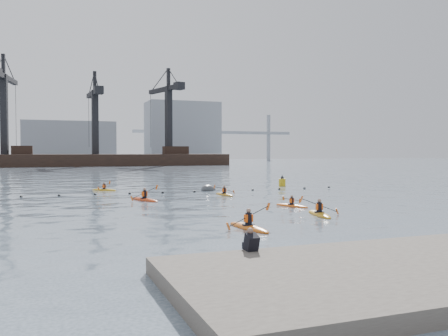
% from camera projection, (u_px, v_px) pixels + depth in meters
% --- Properties ---
extents(ground, '(400.00, 400.00, 0.00)m').
position_uv_depth(ground, '(307.00, 230.00, 23.22)').
color(ground, '#3C4C58').
rests_on(ground, ground).
extents(float_line, '(33.24, 0.73, 0.24)m').
position_uv_depth(float_line, '(178.00, 192.00, 44.15)').
color(float_line, black).
rests_on(float_line, ground).
extents(barge_pier, '(72.00, 19.30, 29.50)m').
position_uv_depth(barge_pier, '(95.00, 159.00, 126.10)').
color(barge_pier, black).
rests_on(barge_pier, ground).
extents(skyline, '(141.00, 28.00, 22.00)m').
position_uv_depth(skyline, '(91.00, 136.00, 164.43)').
color(skyline, gray).
rests_on(skyline, ground).
extents(kayaker_0, '(2.48, 3.65, 1.36)m').
position_uv_depth(kayaker_0, '(249.00, 226.00, 23.48)').
color(kayaker_0, '#D15E13').
rests_on(kayaker_0, ground).
extents(kayaker_1, '(2.39, 3.58, 1.31)m').
position_uv_depth(kayaker_1, '(319.00, 213.00, 28.44)').
color(kayaker_1, orange).
rests_on(kayaker_1, ground).
extents(kayaker_2, '(2.33, 3.56, 1.31)m').
position_uv_depth(kayaker_2, '(145.00, 199.00, 36.97)').
color(kayaker_2, '#BF3812').
rests_on(kayaker_2, ground).
extents(kayaker_3, '(2.04, 3.05, 1.06)m').
position_uv_depth(kayaker_3, '(224.00, 194.00, 41.50)').
color(kayaker_3, '#C17F16').
rests_on(kayaker_3, ground).
extents(kayaker_4, '(1.80, 2.83, 0.90)m').
position_uv_depth(kayaker_4, '(292.00, 205.00, 32.95)').
color(kayaker_4, orange).
rests_on(kayaker_4, ground).
extents(kayaker_5, '(2.46, 2.34, 0.98)m').
position_uv_depth(kayaker_5, '(104.00, 190.00, 46.58)').
color(kayaker_5, gold).
rests_on(kayaker_5, ground).
extents(mooring_buoy, '(2.56, 2.60, 1.52)m').
position_uv_depth(mooring_buoy, '(209.00, 190.00, 46.60)').
color(mooring_buoy, '#3C3F41').
rests_on(mooring_buoy, ground).
extents(nav_buoy, '(0.75, 0.75, 1.37)m').
position_uv_depth(nav_buoy, '(282.00, 182.00, 52.57)').
color(nav_buoy, '#BE8C13').
rests_on(nav_buoy, ground).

